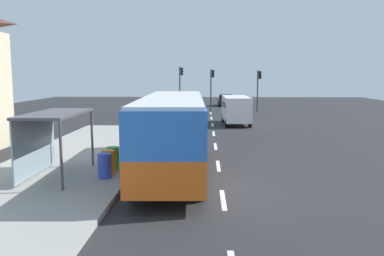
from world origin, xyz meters
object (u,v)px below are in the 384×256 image
(white_van, at_px, (236,108))
(sedan_near, at_px, (225,100))
(traffic_light_far_side, at_px, (181,82))
(recycling_bin_blue, at_px, (105,166))
(bus_shelter, at_px, (48,127))
(recycling_bin_orange, at_px, (109,162))
(traffic_light_median, at_px, (212,83))
(recycling_bin_green, at_px, (113,158))
(traffic_light_near_side, at_px, (259,84))
(bus, at_px, (173,129))

(white_van, height_order, sedan_near, white_van)
(white_van, height_order, traffic_light_far_side, traffic_light_far_side)
(recycling_bin_blue, height_order, bus_shelter, bus_shelter)
(sedan_near, height_order, recycling_bin_orange, sedan_near)
(white_van, distance_m, traffic_light_median, 13.11)
(recycling_bin_green, xyz_separation_m, traffic_light_near_side, (9.71, 28.27, 2.39))
(traffic_light_near_side, distance_m, traffic_light_far_side, 8.65)
(traffic_light_near_side, height_order, traffic_light_median, traffic_light_median)
(recycling_bin_orange, relative_size, bus_shelter, 0.24)
(recycling_bin_blue, distance_m, recycling_bin_orange, 0.70)
(recycling_bin_blue, bearing_deg, bus_shelter, 174.31)
(recycling_bin_green, bearing_deg, recycling_bin_orange, -90.00)
(traffic_light_far_side, relative_size, traffic_light_median, 1.05)
(traffic_light_near_side, bearing_deg, white_van, -106.35)
(traffic_light_far_side, bearing_deg, traffic_light_median, 12.86)
(recycling_bin_orange, bearing_deg, recycling_bin_blue, -90.00)
(white_van, xyz_separation_m, traffic_light_near_side, (3.31, 11.26, 1.71))
(sedan_near, xyz_separation_m, bus_shelter, (-8.71, -38.03, 1.31))
(sedan_near, distance_m, recycling_bin_blue, 38.80)
(recycling_bin_blue, height_order, traffic_light_far_side, traffic_light_far_side)
(recycling_bin_orange, bearing_deg, bus_shelter, -167.77)
(recycling_bin_blue, relative_size, bus_shelter, 0.24)
(bus, distance_m, recycling_bin_green, 2.78)
(bus, xyz_separation_m, traffic_light_far_side, (-1.39, 28.73, 1.45))
(traffic_light_far_side, bearing_deg, recycling_bin_green, -92.17)
(recycling_bin_blue, xyz_separation_m, bus_shelter, (-2.21, 0.22, 1.44))
(recycling_bin_blue, xyz_separation_m, recycling_bin_orange, (0.00, 0.70, 0.00))
(bus, bearing_deg, traffic_light_median, 85.90)
(traffic_light_far_side, bearing_deg, bus, -87.24)
(sedan_near, bearing_deg, white_van, -90.29)
(traffic_light_median, bearing_deg, bus_shelter, -102.38)
(recycling_bin_blue, relative_size, traffic_light_near_side, 0.21)
(recycling_bin_blue, height_order, recycling_bin_green, same)
(sedan_near, bearing_deg, recycling_bin_orange, -99.82)
(traffic_light_median, bearing_deg, traffic_light_far_side, -167.14)
(recycling_bin_green, height_order, traffic_light_median, traffic_light_median)
(traffic_light_near_side, relative_size, traffic_light_far_side, 0.92)
(recycling_bin_blue, xyz_separation_m, traffic_light_far_side, (1.10, 30.47, 2.64))
(sedan_near, distance_m, bus_shelter, 39.04)
(white_van, height_order, recycling_bin_green, white_van)
(recycling_bin_blue, height_order, traffic_light_near_side, traffic_light_near_side)
(recycling_bin_green, xyz_separation_m, traffic_light_median, (4.60, 29.87, 2.48))
(bus, distance_m, white_van, 17.12)
(recycling_bin_orange, xyz_separation_m, recycling_bin_green, (0.00, 0.70, 0.00))
(recycling_bin_blue, bearing_deg, sedan_near, 80.36)
(traffic_light_median, bearing_deg, recycling_bin_orange, -98.56)
(bus, relative_size, recycling_bin_orange, 11.66)
(white_van, bearing_deg, traffic_light_far_side, 113.72)
(recycling_bin_orange, relative_size, traffic_light_far_side, 0.19)
(traffic_light_median, bearing_deg, bus, -94.10)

